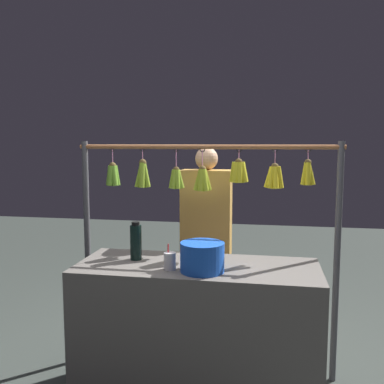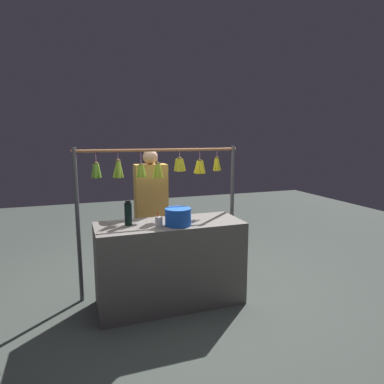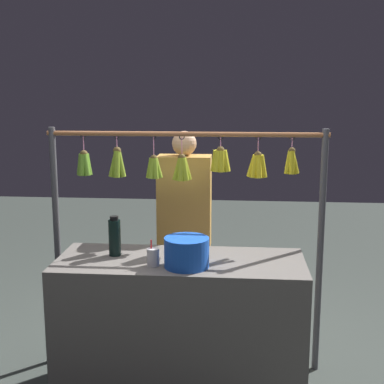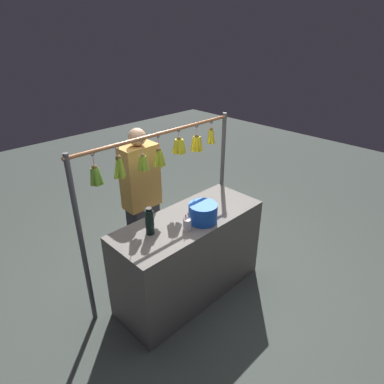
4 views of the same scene
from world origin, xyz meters
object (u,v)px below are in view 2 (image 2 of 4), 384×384
at_px(water_bottle, 128,213).
at_px(vendor_person, 151,217).
at_px(blue_bucket, 178,217).
at_px(drink_cup, 159,222).

relative_size(water_bottle, vendor_person, 0.16).
height_order(blue_bucket, vendor_person, vendor_person).
xyz_separation_m(blue_bucket, vendor_person, (0.09, -0.81, -0.17)).
height_order(drink_cup, vendor_person, vendor_person).
distance_m(drink_cup, vendor_person, 0.82).
distance_m(water_bottle, blue_bucket, 0.50).
height_order(water_bottle, blue_bucket, water_bottle).
relative_size(water_bottle, drink_cup, 1.61).
xyz_separation_m(drink_cup, vendor_person, (-0.11, -0.80, -0.14)).
relative_size(blue_bucket, drink_cup, 1.69).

